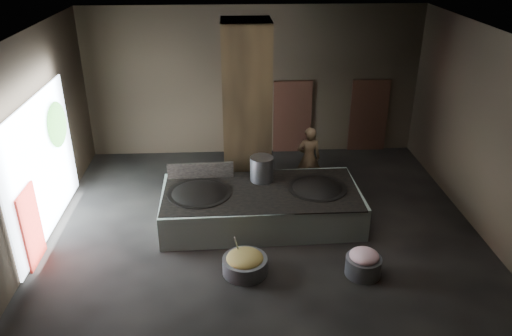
{
  "coord_description": "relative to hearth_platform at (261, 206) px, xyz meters",
  "views": [
    {
      "loc": [
        -0.71,
        -10.1,
        6.4
      ],
      "look_at": [
        -0.13,
        0.63,
        1.25
      ],
      "focal_mm": 35.0,
      "sensor_mm": 36.0,
      "label": 1
    }
  ],
  "objects": [
    {
      "name": "doorway_far_glow",
      "position": [
        3.83,
        4.29,
        0.64
      ],
      "size": [
        0.8,
        0.04,
        1.9
      ],
      "primitive_type": "cube",
      "color": "#8C6647",
      "rests_on": "ground"
    },
    {
      "name": "veg_basin",
      "position": [
        -0.45,
        -2.01,
        -0.24
      ],
      "size": [
        1.04,
        1.04,
        0.34
      ],
      "primitive_type": "cylinder",
      "rotation": [
        0.0,
        0.0,
        0.12
      ],
      "color": "slate",
      "rests_on": "ground"
    },
    {
      "name": "doorway_near_glow",
      "position": [
        0.96,
        4.39,
        0.64
      ],
      "size": [
        0.85,
        0.04,
        2.02
      ],
      "primitive_type": "cube",
      "color": "#8C6647",
      "rests_on": "ground"
    },
    {
      "name": "left_opening",
      "position": [
        -4.92,
        -0.07,
        1.19
      ],
      "size": [
        0.04,
        4.2,
        3.1
      ],
      "primitive_type": "cube",
      "color": "white",
      "rests_on": "ground"
    },
    {
      "name": "wok_left_rim",
      "position": [
        -1.45,
        -0.05,
        0.41
      ],
      "size": [
        1.51,
        1.51,
        0.05
      ],
      "primitive_type": "cylinder",
      "color": "black",
      "rests_on": "hearth_platform"
    },
    {
      "name": "right_wall",
      "position": [
        5.08,
        -0.27,
        1.84
      ],
      "size": [
        0.1,
        9.0,
        4.5
      ],
      "primitive_type": "cube",
      "color": "black",
      "rests_on": "ground"
    },
    {
      "name": "veg_fill",
      "position": [
        -0.45,
        -2.01,
        -0.06
      ],
      "size": [
        0.76,
        0.76,
        0.23
      ],
      "primitive_type": "ellipsoid",
      "color": "olive",
      "rests_on": "veg_basin"
    },
    {
      "name": "splash_guard",
      "position": [
        -1.45,
        0.75,
        0.62
      ],
      "size": [
        1.63,
        0.11,
        0.41
      ],
      "primitive_type": "cube",
      "rotation": [
        0.0,
        0.0,
        0.03
      ],
      "color": "black",
      "rests_on": "hearth_platform"
    },
    {
      "name": "left_wall",
      "position": [
        -5.02,
        -0.27,
        1.84
      ],
      "size": [
        0.1,
        9.0,
        4.5
      ],
      "primitive_type": "cube",
      "color": "black",
      "rests_on": "ground"
    },
    {
      "name": "ladle",
      "position": [
        -0.6,
        -1.86,
        0.14
      ],
      "size": [
        0.14,
        0.36,
        0.66
      ],
      "primitive_type": "cylinder",
      "rotation": [
        0.49,
        0.0,
        -0.31
      ],
      "color": "gray",
      "rests_on": "veg_basin"
    },
    {
      "name": "pillar",
      "position": [
        -0.27,
        1.63,
        1.84
      ],
      "size": [
        1.2,
        1.2,
        4.5
      ],
      "primitive_type": "cube",
      "color": "black",
      "rests_on": "ground"
    },
    {
      "name": "ceiling",
      "position": [
        0.03,
        -0.27,
        4.14
      ],
      "size": [
        10.0,
        9.0,
        0.1
      ],
      "primitive_type": "cube",
      "color": "black",
      "rests_on": "back_wall"
    },
    {
      "name": "hearth_platform",
      "position": [
        0.0,
        0.0,
        0.0
      ],
      "size": [
        4.75,
        2.39,
        0.81
      ],
      "primitive_type": "cube",
      "rotation": [
        0.0,
        0.0,
        0.03
      ],
      "color": "silver",
      "rests_on": "ground"
    },
    {
      "name": "wok_left",
      "position": [
        -1.45,
        -0.05,
        0.34
      ],
      "size": [
        1.48,
        1.48,
        0.41
      ],
      "primitive_type": "ellipsoid",
      "color": "black",
      "rests_on": "hearth_platform"
    },
    {
      "name": "floor",
      "position": [
        0.03,
        -0.27,
        -0.46
      ],
      "size": [
        10.0,
        9.0,
        0.1
      ],
      "primitive_type": "cube",
      "color": "black",
      "rests_on": "ground"
    },
    {
      "name": "doorway_near",
      "position": [
        1.23,
        4.18,
        0.69
      ],
      "size": [
        1.18,
        0.08,
        2.38
      ],
      "primitive_type": "cube",
      "color": "black",
      "rests_on": "ground"
    },
    {
      "name": "stock_pot",
      "position": [
        0.05,
        0.55,
        0.72
      ],
      "size": [
        0.57,
        0.57,
        0.61
      ],
      "primitive_type": "cylinder",
      "color": "gray",
      "rests_on": "hearth_platform"
    },
    {
      "name": "tree_silhouette",
      "position": [
        -4.82,
        1.03,
        1.79
      ],
      "size": [
        0.28,
        1.1,
        1.1
      ],
      "primitive_type": "ellipsoid",
      "color": "#194714",
      "rests_on": "left_opening"
    },
    {
      "name": "pavilion_sliver",
      "position": [
        -4.85,
        -1.37,
        0.44
      ],
      "size": [
        0.05,
        0.9,
        1.7
      ],
      "primitive_type": "cube",
      "color": "maroon",
      "rests_on": "ground"
    },
    {
      "name": "cook",
      "position": [
        1.39,
        1.72,
        0.46
      ],
      "size": [
        0.64,
        0.42,
        1.73
      ],
      "primitive_type": "imported",
      "rotation": [
        0.0,
        0.0,
        3.15
      ],
      "color": "brown",
      "rests_on": "ground"
    },
    {
      "name": "wok_right",
      "position": [
        1.35,
        0.05,
        0.34
      ],
      "size": [
        1.37,
        1.37,
        0.39
      ],
      "primitive_type": "ellipsoid",
      "color": "black",
      "rests_on": "hearth_platform"
    },
    {
      "name": "platform_cap",
      "position": [
        0.0,
        0.0,
        0.41
      ],
      "size": [
        4.58,
        2.2,
        0.03
      ],
      "primitive_type": "cube",
      "color": "black",
      "rests_on": "hearth_platform"
    },
    {
      "name": "front_wall",
      "position": [
        0.03,
        -4.82,
        1.84
      ],
      "size": [
        10.0,
        0.1,
        4.5
      ],
      "primitive_type": "cube",
      "color": "black",
      "rests_on": "ground"
    },
    {
      "name": "doorway_far",
      "position": [
        3.63,
        4.18,
        0.69
      ],
      "size": [
        1.18,
        0.08,
        2.38
      ],
      "primitive_type": "cube",
      "color": "black",
      "rests_on": "ground"
    },
    {
      "name": "meat_fill",
      "position": [
        1.96,
        -2.19,
        0.04
      ],
      "size": [
        0.6,
        0.6,
        0.23
      ],
      "primitive_type": "ellipsoid",
      "color": "pink",
      "rests_on": "meat_basin"
    },
    {
      "name": "back_wall",
      "position": [
        0.03,
        4.28,
        1.84
      ],
      "size": [
        10.0,
        0.1,
        4.5
      ],
      "primitive_type": "cube",
      "color": "black",
      "rests_on": "ground"
    },
    {
      "name": "wok_right_rim",
      "position": [
        1.35,
        0.05,
        0.41
      ],
      "size": [
        1.4,
        1.4,
        0.05
      ],
      "primitive_type": "cylinder",
      "color": "black",
      "rests_on": "hearth_platform"
    },
    {
      "name": "meat_basin",
      "position": [
        1.96,
        -2.19,
        -0.21
      ],
      "size": [
        0.88,
        0.88,
        0.4
      ],
      "primitive_type": "cylinder",
      "rotation": [
        0.0,
        0.0,
        -0.23
      ],
      "color": "slate",
      "rests_on": "ground"
    }
  ]
}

